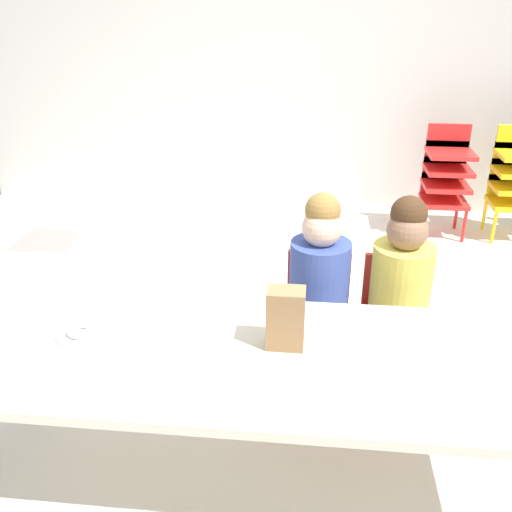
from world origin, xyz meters
TOP-DOWN VIEW (x-y plane):
  - ground_plane at (-0.00, 0.00)m, footprint 5.30×4.67m
  - back_wall at (0.00, 2.34)m, footprint 5.30×0.10m
  - craft_table at (-0.08, -0.67)m, footprint 1.99×0.75m
  - seated_child_near_camera at (0.17, -0.07)m, footprint 0.32×0.32m
  - seated_child_middle_seat at (0.52, -0.07)m, footprint 0.34×0.34m
  - kid_chair_red_stack at (1.09, 1.82)m, footprint 0.32×0.30m
  - paper_bag_brown at (0.05, -0.61)m, footprint 0.13×0.09m
  - paper_plate_near_edge at (-0.68, -0.63)m, footprint 0.18×0.18m
  - donut_powdered_on_plate at (-0.68, -0.63)m, footprint 0.10×0.10m

SIDE VIEW (x-z plane):
  - ground_plane at x=0.00m, z-range -0.02..0.00m
  - kid_chair_red_stack at x=1.09m, z-range 0.06..0.86m
  - craft_table at x=-0.08m, z-range 0.23..0.78m
  - paper_plate_near_edge at x=-0.68m, z-range 0.55..0.56m
  - seated_child_near_camera at x=0.17m, z-range 0.10..1.01m
  - seated_child_middle_seat at x=0.52m, z-range 0.10..1.01m
  - donut_powdered_on_plate at x=-0.68m, z-range 0.56..0.59m
  - paper_bag_brown at x=0.05m, z-range 0.55..0.77m
  - back_wall at x=0.00m, z-range 0.00..2.52m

